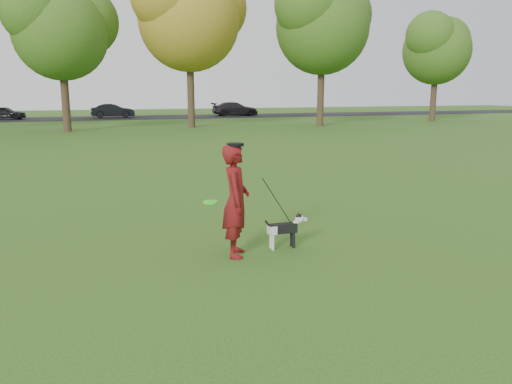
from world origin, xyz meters
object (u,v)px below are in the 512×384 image
object	(u,v)px
man	(236,201)
car_left	(5,113)
car_right	(235,109)
dog	(286,227)
car_mid	(113,111)

from	to	relation	value
man	car_left	size ratio (longest dim) A/B	0.53
car_left	car_right	distance (m)	20.54
car_left	dog	bearing A→B (deg)	-155.66
man	car_mid	distance (m)	40.53
dog	car_right	size ratio (longest dim) A/B	0.17
man	car_mid	size ratio (longest dim) A/B	0.46
dog	car_mid	bearing A→B (deg)	91.77
dog	car_left	world-z (taller)	car_left
car_right	man	bearing A→B (deg)	167.20
car_mid	dog	bearing A→B (deg)	-178.28
dog	car_mid	distance (m)	40.43
car_left	car_right	size ratio (longest dim) A/B	0.73
dog	car_mid	xyz separation A→B (m)	(-1.25, 40.41, 0.30)
car_right	car_mid	bearing A→B (deg)	92.67
dog	car_right	distance (m)	41.71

